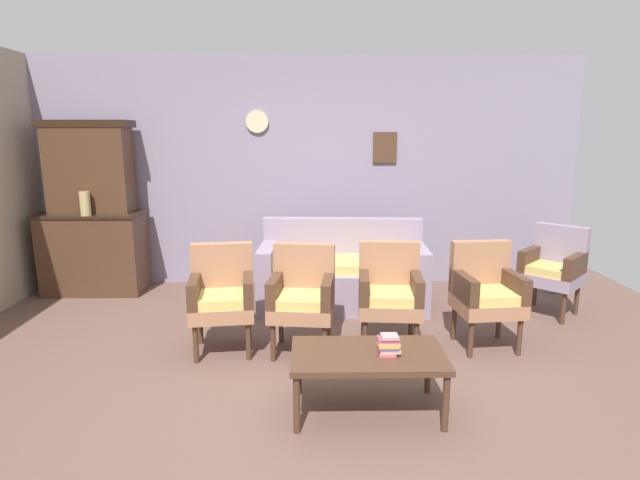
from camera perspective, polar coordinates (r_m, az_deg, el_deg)
name	(u,v)px	position (r m, az deg, el deg)	size (l,w,h in m)	color
ground_plane	(308,382)	(3.92, -1.35, -15.70)	(7.68, 7.68, 0.00)	brown
wall_back_with_decor	(309,173)	(6.12, -1.25, 7.59)	(6.40, 0.09, 2.70)	gray
side_cabinet	(95,253)	(6.39, -24.06, -1.31)	(1.16, 0.55, 0.93)	#472D1E
cabinet_upper_hutch	(90,166)	(6.33, -24.54, 7.57)	(0.99, 0.38, 1.03)	#472D1E
vase_on_cabinet	(85,203)	(6.12, -24.95, 3.75)	(0.11, 0.11, 0.27)	tan
floral_couch	(343,275)	(5.44, 2.56, -3.97)	(1.78, 0.88, 0.90)	gray
armchair_row_middle	(222,293)	(4.35, -10.96, -5.93)	(0.57, 0.55, 0.90)	#9E6B4C
armchair_by_doorway	(302,294)	(4.26, -2.01, -6.09)	(0.57, 0.55, 0.90)	#9E6B4C
armchair_near_cabinet	(389,291)	(4.38, 7.83, -5.69)	(0.56, 0.53, 0.90)	#9E6B4C
armchair_near_couch_end	(486,290)	(4.59, 18.18, -5.39)	(0.56, 0.53, 0.90)	#9E6B4C
wingback_chair_by_fireplace	(553,266)	(5.65, 24.82, -2.68)	(0.71, 0.71, 0.90)	gray
coffee_table	(368,359)	(3.41, 5.40, -13.17)	(1.00, 0.56, 0.42)	#472D1E
book_stack_on_table	(388,345)	(3.36, 7.73, -11.60)	(0.15, 0.12, 0.13)	#D85562
floor_vase_by_wall	(555,265)	(6.47, 24.95, -2.57)	(0.18, 0.18, 0.64)	#646A4C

